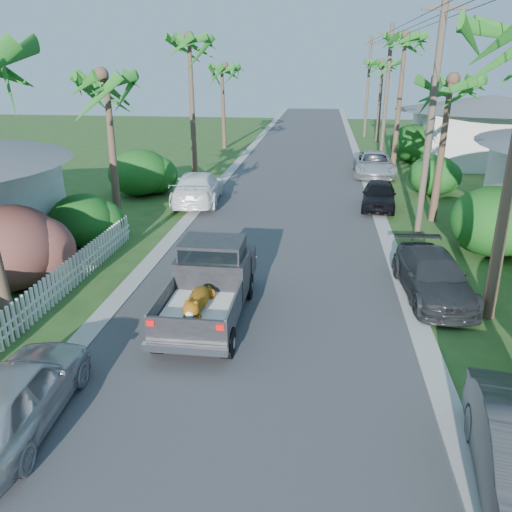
# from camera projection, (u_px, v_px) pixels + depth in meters

# --- Properties ---
(ground) EXTENTS (120.00, 120.00, 0.00)m
(ground) POSITION_uv_depth(u_px,v_px,m) (226.00, 443.00, 9.23)
(ground) COLOR #2B4C1C
(ground) RESTS_ON ground
(road) EXTENTS (8.00, 100.00, 0.02)m
(road) POSITION_uv_depth(u_px,v_px,m) (297.00, 172.00, 32.37)
(road) COLOR #38383A
(road) RESTS_ON ground
(curb_left) EXTENTS (0.60, 100.00, 0.06)m
(curb_left) POSITION_uv_depth(u_px,v_px,m) (231.00, 170.00, 32.87)
(curb_left) COLOR #A5A39E
(curb_left) RESTS_ON ground
(curb_right) EXTENTS (0.60, 100.00, 0.06)m
(curb_right) POSITION_uv_depth(u_px,v_px,m) (364.00, 174.00, 31.85)
(curb_right) COLOR #A5A39E
(curb_right) RESTS_ON ground
(pickup_truck) EXTENTS (1.98, 5.12, 2.06)m
(pickup_truck) POSITION_uv_depth(u_px,v_px,m) (211.00, 279.00, 13.75)
(pickup_truck) COLOR black
(pickup_truck) RESTS_ON ground
(parked_car_rm) EXTENTS (2.12, 4.52, 1.27)m
(parked_car_rm) POSITION_uv_depth(u_px,v_px,m) (433.00, 276.00, 14.88)
(parked_car_rm) COLOR #2B2D30
(parked_car_rm) RESTS_ON ground
(parked_car_rf) EXTENTS (1.97, 4.01, 1.31)m
(parked_car_rf) POSITION_uv_depth(u_px,v_px,m) (379.00, 195.00, 24.04)
(parked_car_rf) COLOR black
(parked_car_rf) RESTS_ON ground
(parked_car_rd) EXTENTS (2.44, 5.25, 1.45)m
(parked_car_rd) POSITION_uv_depth(u_px,v_px,m) (374.00, 164.00, 31.08)
(parked_car_rd) COLOR silver
(parked_car_rd) RESTS_ON ground
(parked_car_ln) EXTENTS (1.95, 4.26, 1.41)m
(parked_car_ln) POSITION_uv_depth(u_px,v_px,m) (13.00, 397.00, 9.37)
(parked_car_ln) COLOR #AFB2B6
(parked_car_ln) RESTS_ON ground
(parked_car_lf) EXTENTS (2.68, 5.56, 1.56)m
(parked_car_lf) POSITION_uv_depth(u_px,v_px,m) (198.00, 188.00, 24.93)
(parked_car_lf) COLOR white
(parked_car_lf) RESTS_ON ground
(palm_l_b) EXTENTS (4.40, 4.40, 7.40)m
(palm_l_b) POSITION_uv_depth(u_px,v_px,m) (104.00, 76.00, 18.94)
(palm_l_b) COLOR brown
(palm_l_b) RESTS_ON ground
(palm_l_c) EXTENTS (4.40, 4.40, 9.20)m
(palm_l_c) POSITION_uv_depth(u_px,v_px,m) (189.00, 38.00, 27.47)
(palm_l_c) COLOR brown
(palm_l_c) RESTS_ON ground
(palm_l_d) EXTENTS (4.40, 4.40, 7.70)m
(palm_l_d) POSITION_uv_depth(u_px,v_px,m) (222.00, 66.00, 39.16)
(palm_l_d) COLOR brown
(palm_l_d) RESTS_ON ground
(palm_r_b) EXTENTS (4.40, 4.40, 7.20)m
(palm_r_b) POSITION_uv_depth(u_px,v_px,m) (451.00, 80.00, 20.19)
(palm_r_b) COLOR brown
(palm_r_b) RESTS_ON ground
(palm_r_c) EXTENTS (4.40, 4.40, 9.40)m
(palm_r_c) POSITION_uv_depth(u_px,v_px,m) (406.00, 36.00, 29.64)
(palm_r_c) COLOR brown
(palm_r_c) RESTS_ON ground
(palm_r_d) EXTENTS (4.40, 4.40, 8.00)m
(palm_r_d) POSITION_uv_depth(u_px,v_px,m) (383.00, 62.00, 43.06)
(palm_r_d) COLOR brown
(palm_r_d) RESTS_ON ground
(shrub_l_b) EXTENTS (3.00, 3.30, 2.60)m
(shrub_l_b) POSITION_uv_depth(u_px,v_px,m) (10.00, 248.00, 15.25)
(shrub_l_b) COLOR #C31B49
(shrub_l_b) RESTS_ON ground
(shrub_l_c) EXTENTS (2.40, 2.64, 2.00)m
(shrub_l_c) POSITION_uv_depth(u_px,v_px,m) (83.00, 220.00, 19.01)
(shrub_l_c) COLOR #1A4E16
(shrub_l_c) RESTS_ON ground
(shrub_l_d) EXTENTS (3.20, 3.52, 2.40)m
(shrub_l_d) POSITION_uv_depth(u_px,v_px,m) (139.00, 172.00, 26.42)
(shrub_l_d) COLOR #1A4E16
(shrub_l_d) RESTS_ON ground
(shrub_r_b) EXTENTS (3.00, 3.30, 2.50)m
(shrub_r_b) POSITION_uv_depth(u_px,v_px,m) (493.00, 221.00, 18.03)
(shrub_r_b) COLOR #1A4E16
(shrub_r_b) RESTS_ON ground
(shrub_r_c) EXTENTS (2.60, 2.86, 2.10)m
(shrub_r_c) POSITION_uv_depth(u_px,v_px,m) (434.00, 175.00, 26.47)
(shrub_r_c) COLOR #1A4E16
(shrub_r_c) RESTS_ON ground
(shrub_r_d) EXTENTS (3.20, 3.52, 2.60)m
(shrub_r_d) POSITION_uv_depth(u_px,v_px,m) (413.00, 143.00, 35.57)
(shrub_r_d) COLOR #1A4E16
(shrub_r_d) RESTS_ON ground
(picket_fence) EXTENTS (0.10, 11.00, 1.00)m
(picket_fence) POSITION_uv_depth(u_px,v_px,m) (61.00, 282.00, 14.86)
(picket_fence) COLOR white
(picket_fence) RESTS_ON ground
(house_right_far) EXTENTS (9.00, 8.00, 4.60)m
(house_right_far) POSITION_uv_depth(u_px,v_px,m) (488.00, 133.00, 34.68)
(house_right_far) COLOR silver
(house_right_far) RESTS_ON ground
(utility_pole_b) EXTENTS (1.60, 0.26, 9.00)m
(utility_pole_b) POSITION_uv_depth(u_px,v_px,m) (431.00, 119.00, 18.94)
(utility_pole_b) COLOR brown
(utility_pole_b) RESTS_ON ground
(utility_pole_c) EXTENTS (1.60, 0.26, 9.00)m
(utility_pole_c) POSITION_uv_depth(u_px,v_px,m) (386.00, 96.00, 32.82)
(utility_pole_c) COLOR brown
(utility_pole_c) RESTS_ON ground
(utility_pole_d) EXTENTS (1.60, 0.26, 9.00)m
(utility_pole_d) POSITION_uv_depth(u_px,v_px,m) (368.00, 87.00, 46.71)
(utility_pole_d) COLOR brown
(utility_pole_d) RESTS_ON ground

